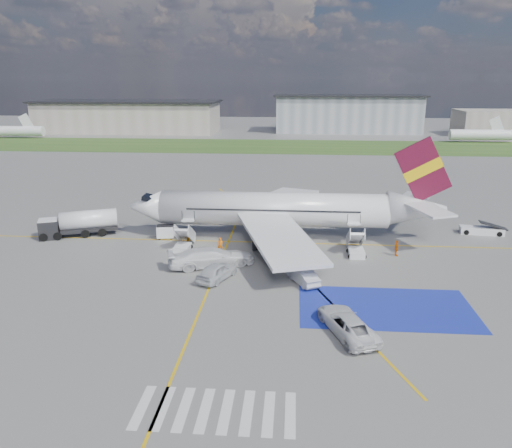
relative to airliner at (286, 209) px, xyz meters
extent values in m
plane|color=#60605E|center=(-1.51, -14.00, -3.39)|extent=(400.00, 400.00, 0.00)
cube|color=#2D4C1E|center=(-1.51, 81.00, -3.39)|extent=(400.00, 30.00, 0.01)
cube|color=gold|center=(-1.51, -2.00, -3.39)|extent=(120.00, 0.20, 0.01)
cube|color=gold|center=(-6.51, -24.00, -3.39)|extent=(0.20, 60.00, 0.01)
cube|color=gold|center=(-1.51, -2.00, -3.39)|extent=(20.71, 56.45, 0.01)
cube|color=#19299A|center=(8.49, -18.00, -3.39)|extent=(14.00, 8.00, 0.01)
cube|color=silver|center=(-7.51, -32.00, -3.39)|extent=(0.60, 4.00, 0.01)
cube|color=silver|center=(-6.31, -32.00, -3.39)|extent=(0.60, 4.00, 0.01)
cube|color=silver|center=(-5.11, -32.00, -3.39)|extent=(0.60, 4.00, 0.01)
cube|color=silver|center=(-3.91, -32.00, -3.39)|extent=(0.60, 4.00, 0.01)
cube|color=silver|center=(-2.71, -32.00, -3.39)|extent=(0.60, 4.00, 0.01)
cube|color=silver|center=(-1.51, -32.00, -3.39)|extent=(0.60, 4.00, 0.01)
cube|color=silver|center=(-0.31, -32.00, -3.39)|extent=(0.60, 4.00, 0.01)
cube|color=silver|center=(0.89, -32.00, -3.39)|extent=(0.60, 4.00, 0.01)
cube|color=gray|center=(-56.51, 116.00, 1.61)|extent=(60.00, 22.00, 10.00)
cube|color=gray|center=(18.49, 121.00, 2.61)|extent=(48.00, 18.00, 12.00)
cylinder|color=silver|center=(-1.51, 0.00, 0.01)|extent=(26.00, 3.90, 3.90)
cone|color=silver|center=(-16.51, 0.00, 0.01)|extent=(4.00, 3.90, 3.90)
cube|color=black|center=(-15.91, 0.00, 1.06)|extent=(1.67, 1.90, 0.82)
cone|color=silver|center=(14.69, 0.00, 0.41)|extent=(6.50, 3.90, 3.90)
cube|color=silver|center=(-0.51, -8.50, -0.59)|extent=(9.86, 15.95, 1.40)
cube|color=silver|center=(-0.51, 8.50, -0.59)|extent=(9.86, 15.95, 1.40)
cylinder|color=#38383A|center=(-1.51, -5.60, -1.99)|extent=(3.40, 2.10, 2.10)
cylinder|color=#38383A|center=(-1.51, 5.60, -1.99)|extent=(3.40, 2.10, 2.10)
cube|color=#540E24|center=(14.99, 0.00, 4.81)|extent=(6.62, 0.30, 7.45)
cube|color=yellow|center=(14.99, 0.00, 4.81)|extent=(4.36, 0.40, 3.08)
cube|color=silver|center=(15.29, -3.20, 1.11)|extent=(4.73, 5.95, 0.49)
cube|color=silver|center=(15.29, 3.20, 1.11)|extent=(4.73, 5.95, 0.49)
cube|color=black|center=(-1.51, -1.96, 0.36)|extent=(19.50, 0.04, 0.18)
cube|color=black|center=(-1.51, 1.96, 0.36)|extent=(19.50, 0.04, 0.18)
cube|color=silver|center=(-11.01, -4.15, -1.94)|extent=(1.40, 3.73, 2.32)
cube|color=silver|center=(-11.01, -2.25, -0.89)|extent=(1.40, 1.00, 0.12)
cylinder|color=black|center=(-11.71, -2.25, -0.34)|extent=(0.06, 0.06, 1.10)
cylinder|color=black|center=(-10.31, -2.25, -0.34)|extent=(0.06, 0.06, 1.10)
cube|color=silver|center=(-11.01, -5.75, -3.04)|extent=(1.60, 2.40, 0.70)
cube|color=silver|center=(7.49, -4.15, -1.94)|extent=(1.40, 3.73, 2.32)
cube|color=silver|center=(7.49, -2.25, -0.89)|extent=(1.40, 1.00, 0.12)
cylinder|color=black|center=(6.79, -2.25, -0.34)|extent=(0.06, 0.06, 1.10)
cylinder|color=black|center=(8.19, -2.25, -0.34)|extent=(0.06, 0.06, 1.10)
cube|color=silver|center=(7.49, -5.75, -3.04)|extent=(1.60, 2.40, 0.70)
cube|color=black|center=(-27.44, -2.38, -2.30)|extent=(2.83, 2.83, 2.18)
cylinder|color=silver|center=(-23.29, -0.74, -1.50)|extent=(6.80, 4.40, 2.18)
cube|color=black|center=(-23.29, -0.74, -2.59)|extent=(6.80, 4.40, 0.47)
cube|color=silver|center=(-13.96, -1.41, -2.57)|extent=(2.11, 1.49, 1.35)
cube|color=black|center=(-13.96, -1.41, -1.85)|extent=(2.00, 1.38, 0.12)
cube|color=silver|center=(23.33, 3.25, -2.99)|extent=(5.06, 2.23, 0.82)
cube|color=black|center=(24.55, 3.10, -2.27)|extent=(3.32, 1.62, 0.91)
imported|color=silver|center=(-6.10, -13.22, -2.58)|extent=(3.70, 5.14, 1.63)
imported|color=#A8AAAF|center=(1.84, -13.42, -2.71)|extent=(3.18, 4.33, 1.36)
imported|color=silver|center=(4.90, -22.38, -2.41)|extent=(4.07, 5.77, 1.97)
imported|color=white|center=(-7.16, -9.79, -2.15)|extent=(6.86, 4.61, 2.49)
imported|color=orange|center=(-6.87, -5.76, -2.56)|extent=(0.65, 0.46, 1.66)
imported|color=orange|center=(-10.93, -3.24, -2.56)|extent=(1.02, 1.01, 1.67)
imported|color=orange|center=(11.68, -5.37, -2.54)|extent=(0.49, 1.02, 1.70)
camera|label=1|loc=(0.82, -55.65, 14.57)|focal=35.00mm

